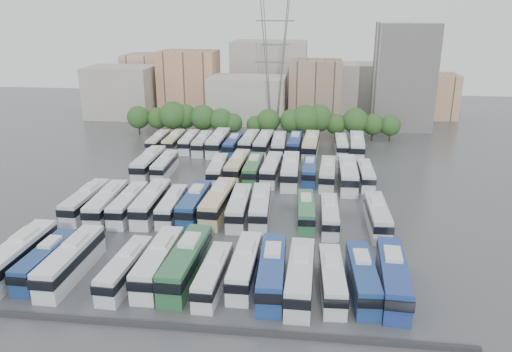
# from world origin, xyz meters

# --- Properties ---
(ground) EXTENTS (220.00, 220.00, 0.00)m
(ground) POSITION_xyz_m (0.00, 0.00, 0.00)
(ground) COLOR #424447
(ground) RESTS_ON ground
(parapet) EXTENTS (56.00, 0.50, 0.50)m
(parapet) POSITION_xyz_m (0.00, -33.00, 0.25)
(parapet) COLOR #2D2D30
(parapet) RESTS_ON ground
(tree_line) EXTENTS (65.03, 8.11, 8.45)m
(tree_line) POSITION_xyz_m (-1.33, 42.06, 4.45)
(tree_line) COLOR black
(tree_line) RESTS_ON ground
(city_buildings) EXTENTS (102.00, 35.00, 20.00)m
(city_buildings) POSITION_xyz_m (-7.46, 71.86, 7.87)
(city_buildings) COLOR #9E998E
(city_buildings) RESTS_ON ground
(apartment_tower) EXTENTS (14.00, 14.00, 26.00)m
(apartment_tower) POSITION_xyz_m (34.00, 58.00, 13.00)
(apartment_tower) COLOR silver
(apartment_tower) RESTS_ON ground
(electricity_pylon) EXTENTS (9.00, 6.91, 33.83)m
(electricity_pylon) POSITION_xyz_m (2.00, 50.00, 18.66)
(electricity_pylon) COLOR slate
(electricity_pylon) RESTS_ON ground
(bus_r0_s0) EXTENTS (2.95, 13.39, 4.20)m
(bus_r0_s0) POSITION_xyz_m (-21.57, -24.18, 2.06)
(bus_r0_s0) COLOR white
(bus_r0_s0) RESTS_ON ground
(bus_r0_s1) EXTENTS (2.68, 11.40, 3.56)m
(bus_r0_s1) POSITION_xyz_m (-18.18, -24.35, 1.75)
(bus_r0_s1) COLOR navy
(bus_r0_s1) RESTS_ON ground
(bus_r0_s2) EXTENTS (2.91, 12.91, 4.04)m
(bus_r0_s2) POSITION_xyz_m (-14.95, -24.54, 1.99)
(bus_r0_s2) COLOR silver
(bus_r0_s2) RESTS_ON ground
(bus_r0_s4) EXTENTS (2.97, 11.46, 3.56)m
(bus_r0_s4) POSITION_xyz_m (-8.23, -25.13, 1.75)
(bus_r0_s4) COLOR silver
(bus_r0_s4) RESTS_ON ground
(bus_r0_s5) EXTENTS (2.79, 12.74, 4.00)m
(bus_r0_s5) POSITION_xyz_m (-4.85, -23.57, 1.96)
(bus_r0_s5) COLOR silver
(bus_r0_s5) RESTS_ON ground
(bus_r0_s6) EXTENTS (3.40, 13.62, 4.24)m
(bus_r0_s6) POSITION_xyz_m (-1.65, -23.43, 2.08)
(bus_r0_s6) COLOR #2C673C
(bus_r0_s6) RESTS_ON ground
(bus_r0_s7) EXTENTS (2.69, 10.98, 3.43)m
(bus_r0_s7) POSITION_xyz_m (1.81, -25.19, 1.68)
(bus_r0_s7) COLOR silver
(bus_r0_s7) RESTS_ON ground
(bus_r0_s8) EXTENTS (2.68, 11.90, 3.73)m
(bus_r0_s8) POSITION_xyz_m (5.02, -22.99, 1.83)
(bus_r0_s8) COLOR silver
(bus_r0_s8) RESTS_ON ground
(bus_r0_s9) EXTENTS (3.25, 12.93, 4.03)m
(bus_r0_s9) POSITION_xyz_m (8.21, -24.18, 1.98)
(bus_r0_s9) COLOR navy
(bus_r0_s9) RESTS_ON ground
(bus_r0_s10) EXTENTS (2.97, 12.68, 3.97)m
(bus_r0_s10) POSITION_xyz_m (11.35, -24.83, 1.95)
(bus_r0_s10) COLOR silver
(bus_r0_s10) RESTS_ON ground
(bus_r0_s11) EXTENTS (2.97, 11.35, 3.53)m
(bus_r0_s11) POSITION_xyz_m (14.78, -24.54, 1.73)
(bus_r0_s11) COLOR silver
(bus_r0_s11) RESTS_ON ground
(bus_r0_s12) EXTENTS (3.19, 12.02, 3.74)m
(bus_r0_s12) POSITION_xyz_m (18.06, -24.00, 1.83)
(bus_r0_s12) COLOR navy
(bus_r0_s12) RESTS_ON ground
(bus_r0_s13) EXTENTS (3.46, 13.22, 4.11)m
(bus_r0_s13) POSITION_xyz_m (21.29, -23.86, 2.02)
(bus_r0_s13) COLOR navy
(bus_r0_s13) RESTS_ON ground
(bus_r1_s0) EXTENTS (2.94, 12.41, 3.88)m
(bus_r1_s0) POSITION_xyz_m (-21.44, -6.52, 1.90)
(bus_r1_s0) COLOR silver
(bus_r1_s0) RESTS_ON ground
(bus_r1_s1) EXTENTS (3.34, 12.70, 3.95)m
(bus_r1_s1) POSITION_xyz_m (-18.00, -6.99, 1.94)
(bus_r1_s1) COLOR silver
(bus_r1_s1) RESTS_ON ground
(bus_r1_s2) EXTENTS (2.79, 11.99, 3.75)m
(bus_r1_s2) POSITION_xyz_m (-14.83, -6.63, 1.84)
(bus_r1_s2) COLOR silver
(bus_r1_s2) RESTS_ON ground
(bus_r1_s3) EXTENTS (3.10, 12.85, 4.01)m
(bus_r1_s3) POSITION_xyz_m (-11.53, -5.95, 1.97)
(bus_r1_s3) COLOR silver
(bus_r1_s3) RESTS_ON ground
(bus_r1_s4) EXTENTS (2.80, 11.25, 3.51)m
(bus_r1_s4) POSITION_xyz_m (-8.27, -6.23, 1.72)
(bus_r1_s4) COLOR silver
(bus_r1_s4) RESTS_ON ground
(bus_r1_s5) EXTENTS (2.80, 12.35, 3.87)m
(bus_r1_s5) POSITION_xyz_m (-5.06, -5.35, 1.90)
(bus_r1_s5) COLOR navy
(bus_r1_s5) RESTS_ON ground
(bus_r1_s6) EXTENTS (3.46, 13.34, 4.15)m
(bus_r1_s6) POSITION_xyz_m (-1.60, -4.69, 2.04)
(bus_r1_s6) COLOR beige
(bus_r1_s6) RESTS_ON ground
(bus_r1_s7) EXTENTS (2.99, 12.14, 3.78)m
(bus_r1_s7) POSITION_xyz_m (1.73, -5.78, 1.86)
(bus_r1_s7) COLOR silver
(bus_r1_s7) RESTS_ON ground
(bus_r1_s8) EXTENTS (3.30, 12.34, 3.83)m
(bus_r1_s8) POSITION_xyz_m (4.80, -5.35, 1.88)
(bus_r1_s8) COLOR silver
(bus_r1_s8) RESTS_ON ground
(bus_r1_s10) EXTENTS (2.86, 11.03, 3.43)m
(bus_r1_s10) POSITION_xyz_m (11.47, -5.70, 1.68)
(bus_r1_s10) COLOR #317349
(bus_r1_s10) RESTS_ON ground
(bus_r1_s11) EXTENTS (2.52, 11.02, 3.45)m
(bus_r1_s11) POSITION_xyz_m (14.83, -7.01, 1.69)
(bus_r1_s11) COLOR silver
(bus_r1_s11) RESTS_ON ground
(bus_r1_s13) EXTENTS (2.93, 12.16, 3.80)m
(bus_r1_s13) POSITION_xyz_m (21.47, -6.77, 1.86)
(bus_r1_s13) COLOR silver
(bus_r1_s13) RESTS_ON ground
(bus_r2_s1) EXTENTS (2.99, 13.26, 4.15)m
(bus_r2_s1) POSITION_xyz_m (-18.15, 12.89, 2.04)
(bus_r2_s1) COLOR silver
(bus_r2_s1) RESTS_ON ground
(bus_r2_s2) EXTENTS (2.83, 11.56, 3.61)m
(bus_r2_s2) POSITION_xyz_m (-15.04, 12.75, 1.77)
(bus_r2_s2) COLOR silver
(bus_r2_s2) RESTS_ON ground
(bus_r2_s5) EXTENTS (3.11, 11.67, 3.63)m
(bus_r2_s5) POSITION_xyz_m (-4.86, 11.52, 1.78)
(bus_r2_s5) COLOR silver
(bus_r2_s5) RESTS_ON ground
(bus_r2_s6) EXTENTS (3.17, 12.68, 3.95)m
(bus_r2_s6) POSITION_xyz_m (-1.52, 13.34, 1.94)
(bus_r2_s6) COLOR #C7BC89
(bus_r2_s6) RESTS_ON ground
(bus_r2_s7) EXTENTS (2.72, 11.96, 3.74)m
(bus_r2_s7) POSITION_xyz_m (1.54, 12.47, 1.84)
(bus_r2_s7) COLOR #2D6B3B
(bus_r2_s7) RESTS_ON ground
(bus_r2_s8) EXTENTS (3.22, 12.52, 3.90)m
(bus_r2_s8) POSITION_xyz_m (4.83, 12.60, 1.91)
(bus_r2_s8) COLOR silver
(bus_r2_s8) RESTS_ON ground
(bus_r2_s9) EXTENTS (3.08, 13.43, 4.20)m
(bus_r2_s9) POSITION_xyz_m (8.26, 11.73, 2.06)
(bus_r2_s9) COLOR silver
(bus_r2_s9) RESTS_ON ground
(bus_r2_s10) EXTENTS (2.57, 11.12, 3.48)m
(bus_r2_s10) POSITION_xyz_m (11.62, 13.13, 1.71)
(bus_r2_s10) COLOR navy
(bus_r2_s10) RESTS_ON ground
(bus_r2_s11) EXTENTS (3.21, 12.21, 3.80)m
(bus_r2_s11) POSITION_xyz_m (14.82, 11.50, 1.86)
(bus_r2_s11) COLOR silver
(bus_r2_s11) RESTS_ON ground
(bus_r2_s12) EXTENTS (2.99, 13.54, 4.25)m
(bus_r2_s12) POSITION_xyz_m (18.31, 10.73, 2.08)
(bus_r2_s12) COLOR silver
(bus_r2_s12) RESTS_ON ground
(bus_r2_s13) EXTENTS (2.54, 10.95, 3.43)m
(bus_r2_s13) POSITION_xyz_m (21.48, 11.99, 1.68)
(bus_r2_s13) COLOR silver
(bus_r2_s13) RESTS_ON ground
(bus_r3_s0) EXTENTS (2.48, 11.11, 3.48)m
(bus_r3_s0) POSITION_xyz_m (-21.67, 29.83, 1.71)
(bus_r3_s0) COLOR silver
(bus_r3_s0) RESTS_ON ground
(bus_r3_s1) EXTENTS (2.49, 11.32, 3.55)m
(bus_r3_s1) POSITION_xyz_m (-18.18, 30.00, 1.74)
(bus_r3_s1) COLOR beige
(bus_r3_s1) RESTS_ON ground
(bus_r3_s2) EXTENTS (2.75, 11.33, 3.54)m
(bus_r3_s2) POSITION_xyz_m (-14.89, 30.34, 1.74)
(bus_r3_s2) COLOR silver
(bus_r3_s2) RESTS_ON ground
(bus_r3_s3) EXTENTS (2.78, 11.75, 3.67)m
(bus_r3_s3) POSITION_xyz_m (-11.66, 29.22, 1.80)
(bus_r3_s3) COLOR silver
(bus_r3_s3) RESTS_ON ground
(bus_r3_s4) EXTENTS (3.07, 13.49, 4.22)m
(bus_r3_s4) POSITION_xyz_m (-8.21, 29.37, 2.07)
(bus_r3_s4) COLOR silver
(bus_r3_s4) RESTS_ON ground
(bus_r3_s5) EXTENTS (2.88, 11.11, 3.45)m
(bus_r3_s5) POSITION_xyz_m (-4.96, 29.08, 1.70)
(bus_r3_s5) COLOR navy
(bus_r3_s5) RESTS_ON ground
(bus_r3_s6) EXTENTS (3.24, 12.50, 3.89)m
(bus_r3_s6) POSITION_xyz_m (-1.63, 30.41, 1.91)
(bus_r3_s6) COLOR silver
(bus_r3_s6) RESTS_ON ground
(bus_r3_s7) EXTENTS (3.32, 12.88, 4.01)m
(bus_r3_s7) POSITION_xyz_m (1.58, 29.73, 1.97)
(bus_r3_s7) COLOR silver
(bus_r3_s7) RESTS_ON ground
(bus_r3_s8) EXTENTS (3.13, 12.73, 3.97)m
(bus_r3_s8) POSITION_xyz_m (4.90, 28.90, 1.95)
(bus_r3_s8) COLOR silver
(bus_r3_s8) RESTS_ON ground
(bus_r3_s9) EXTENTS (2.96, 12.14, 3.79)m
(bus_r3_s9) POSITION_xyz_m (8.20, 30.75, 1.86)
(bus_r3_s9) COLOR navy
(bus_r3_s9) RESTS_ON ground
(bus_r3_s10) EXTENTS (3.63, 13.78, 4.28)m
(bus_r3_s10) POSITION_xyz_m (11.60, 29.08, 2.10)
(bus_r3_s10) COLOR beige
(bus_r3_s10) RESTS_ON ground
(bus_r3_s12) EXTENTS (2.50, 11.22, 3.52)m
(bus_r3_s12) POSITION_xyz_m (18.04, 31.17, 1.73)
(bus_r3_s12) COLOR silver
(bus_r3_s12) RESTS_ON ground
(bus_r3_s13) EXTENTS (3.51, 13.31, 4.14)m
(bus_r3_s13) POSITION_xyz_m (21.22, 30.35, 2.03)
(bus_r3_s13) COLOR silver
(bus_r3_s13) RESTS_ON ground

